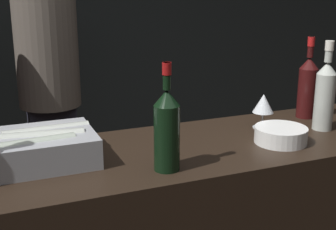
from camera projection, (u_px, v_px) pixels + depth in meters
wall_back_chalkboard at (56, 9)px, 3.70m from camera, size 6.40×0.06×2.80m
ice_bin_with_bottles at (44, 146)px, 1.55m from camera, size 0.33×0.28×0.11m
bowl_white at (281, 134)px, 1.74m from camera, size 0.20×0.20×0.06m
wine_glass at (263, 104)px, 1.89m from camera, size 0.09×0.09×0.14m
red_wine_bottle_tall at (308, 86)px, 2.03m from camera, size 0.08×0.08×0.35m
red_wine_bottle_burgundy at (167, 128)px, 1.46m from camera, size 0.08×0.08×0.35m
white_wine_bottle at (325, 93)px, 1.86m from camera, size 0.08×0.08×0.36m
person_blond_tee at (49, 81)px, 3.07m from camera, size 0.40×0.40×1.77m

